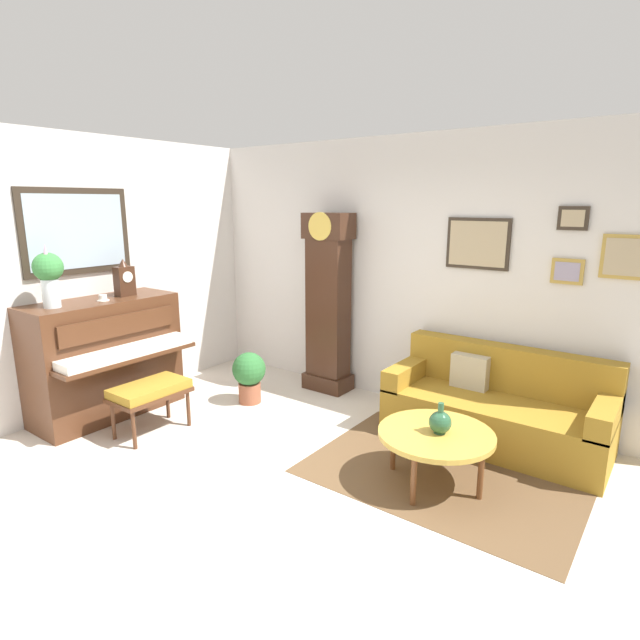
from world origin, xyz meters
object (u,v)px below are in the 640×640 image
at_px(flower_vase, 49,273).
at_px(green_jug, 440,422).
at_px(piano, 106,357).
at_px(piano_bench, 150,392).
at_px(potted_plant, 249,374).
at_px(mantel_clock, 124,279).
at_px(coffee_table, 436,436).
at_px(grandfather_clock, 328,308).
at_px(teacup, 103,298).
at_px(couch, 496,408).

height_order(flower_vase, green_jug, flower_vase).
xyz_separation_m(piano, piano_bench, (0.73, -0.01, -0.20)).
bearing_deg(flower_vase, potted_plant, 58.45).
distance_m(piano, mantel_clock, 0.81).
distance_m(piano, flower_vase, 1.02).
bearing_deg(green_jug, piano, -167.41).
bearing_deg(coffee_table, flower_vase, -159.78).
height_order(piano, potted_plant, piano).
bearing_deg(coffee_table, piano_bench, -163.51).
xyz_separation_m(grandfather_clock, teacup, (-1.31, -1.93, 0.25)).
height_order(flower_vase, potted_plant, flower_vase).
bearing_deg(green_jug, couch, 83.75).
height_order(piano, piano_bench, piano).
relative_size(couch, mantel_clock, 5.00).
bearing_deg(piano_bench, couch, 33.49).
bearing_deg(flower_vase, piano, 90.19).
distance_m(piano, potted_plant, 1.46).
xyz_separation_m(mantel_clock, green_jug, (3.27, 0.45, -0.85)).
xyz_separation_m(grandfather_clock, flower_vase, (-1.38, -2.38, 0.54)).
bearing_deg(piano_bench, piano, 178.82).
height_order(piano, green_jug, piano).
distance_m(grandfather_clock, teacup, 2.35).
bearing_deg(teacup, piano, 171.78).
bearing_deg(teacup, couch, 27.89).
bearing_deg(potted_plant, green_jug, -8.31).
height_order(grandfather_clock, couch, grandfather_clock).
xyz_separation_m(mantel_clock, potted_plant, (0.94, 0.79, -1.04)).
height_order(piano, couch, piano).
xyz_separation_m(couch, flower_vase, (-3.39, -2.21, 1.20)).
relative_size(piano, piano_bench, 2.06).
bearing_deg(couch, coffee_table, -97.75).
xyz_separation_m(piano_bench, flower_vase, (-0.73, -0.45, 1.10)).
relative_size(teacup, green_jug, 0.48).
bearing_deg(potted_plant, coffee_table, -8.41).
relative_size(flower_vase, green_jug, 2.42).
distance_m(couch, potted_plant, 2.53).
relative_size(grandfather_clock, couch, 1.07).
bearing_deg(potted_plant, piano, -131.40).
bearing_deg(teacup, grandfather_clock, 55.74).
xyz_separation_m(teacup, green_jug, (3.21, 0.74, -0.70)).
bearing_deg(teacup, coffee_table, 13.14).
bearing_deg(coffee_table, potted_plant, 171.59).
height_order(piano_bench, grandfather_clock, grandfather_clock).
distance_m(piano, coffee_table, 3.34).
height_order(piano, flower_vase, flower_vase).
relative_size(couch, flower_vase, 3.28).
bearing_deg(coffee_table, piano, -167.31).
distance_m(piano, couch, 3.82).
relative_size(couch, coffee_table, 2.16).
relative_size(piano_bench, coffee_table, 0.80).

